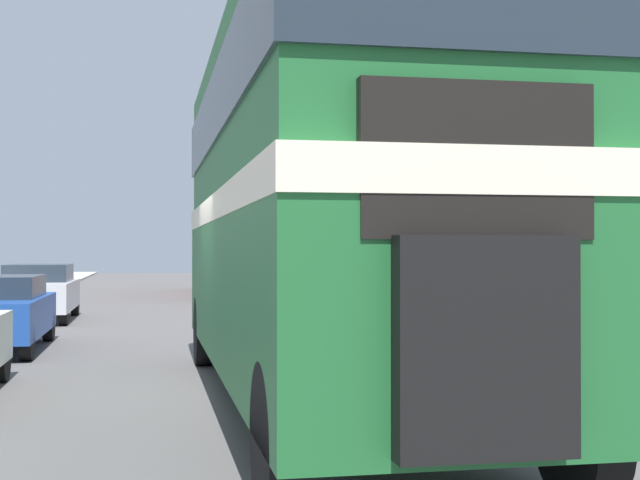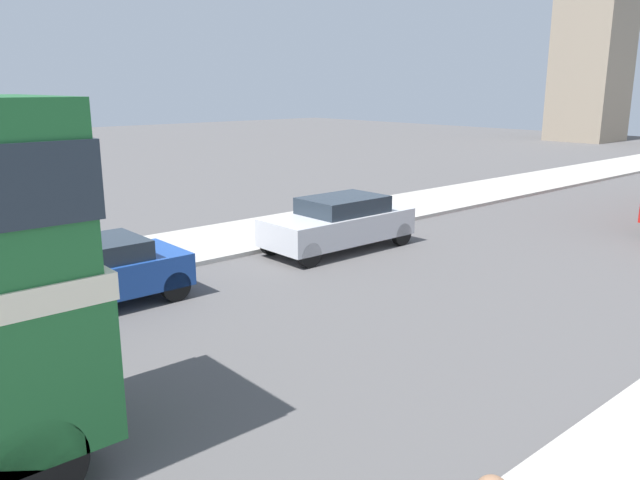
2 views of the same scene
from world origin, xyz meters
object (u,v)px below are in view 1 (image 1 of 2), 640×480
Objects in this scene: double_decker_bus at (320,189)px; bicycle_on_pavement at (431,295)px; bus_distant at (229,235)px; car_parked_far at (38,291)px; pedestrian_walking at (543,286)px.

double_decker_bus reaches higher than bicycle_on_pavement.
bicycle_on_pavement is at bearing 67.58° from double_decker_bus.
double_decker_bus reaches higher than bus_distant.
bus_distant reaches higher than car_parked_far.
double_decker_bus is 2.42× the size of car_parked_far.
pedestrian_walking is (10.28, -8.18, 0.38)m from car_parked_far.
pedestrian_walking is at bearing -95.66° from bicycle_on_pavement.
double_decker_bus reaches higher than pedestrian_walking.
car_parked_far is at bearing 141.51° from pedestrian_walking.
bicycle_on_pavement is (11.26, 1.69, -0.28)m from car_parked_far.
double_decker_bus is at bearing -112.42° from bicycle_on_pavement.
bus_distant is at bearing 87.19° from double_decker_bus.
bus_distant is at bearing 114.99° from bicycle_on_pavement.
bus_distant is at bearing 101.29° from pedestrian_walking.
bicycle_on_pavement is (0.98, 9.86, -0.66)m from pedestrian_walking.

